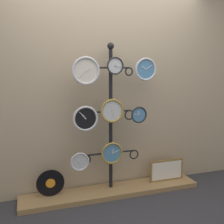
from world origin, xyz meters
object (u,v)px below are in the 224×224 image
at_px(clock_middle_left, 85,119).
at_px(clock_top_center, 115,66).
at_px(clock_bottom_left, 80,162).
at_px(clock_bottom_center, 112,153).
at_px(clock_top_left, 86,71).
at_px(vinyl_record, 50,183).
at_px(display_stand, 111,139).
at_px(picture_frame, 167,170).
at_px(clock_middle_right, 139,115).
at_px(clock_top_right, 146,69).
at_px(clock_middle_center, 112,111).

bearing_deg(clock_middle_left, clock_top_center, 0.01).
xyz_separation_m(clock_top_center, clock_middle_left, (-0.35, -0.00, -0.58)).
relative_size(clock_bottom_left, clock_bottom_center, 0.82).
bearing_deg(clock_top_left, vinyl_record, 167.66).
distance_m(clock_top_center, vinyl_record, 1.53).
xyz_separation_m(display_stand, clock_bottom_left, (-0.40, -0.09, -0.21)).
distance_m(clock_bottom_center, vinyl_record, 0.79).
xyz_separation_m(clock_bottom_left, picture_frame, (1.16, 0.04, -0.26)).
distance_m(clock_middle_right, picture_frame, 0.88).
height_order(clock_top_left, clock_top_center, same).
bearing_deg(clock_middle_left, clock_bottom_center, 0.85).
relative_size(clock_top_right, clock_bottom_left, 1.23).
bearing_deg(clock_bottom_left, clock_top_center, -1.71).
xyz_separation_m(clock_middle_left, clock_bottom_left, (-0.07, 0.01, -0.50)).
height_order(clock_bottom_center, vinyl_record, clock_bottom_center).
relative_size(clock_bottom_left, picture_frame, 0.47).
relative_size(display_stand, clock_top_right, 6.71).
relative_size(clock_top_left, clock_middle_left, 1.07).
xyz_separation_m(clock_top_left, clock_middle_left, (-0.01, 0.01, -0.53)).
relative_size(clock_top_right, picture_frame, 0.57).
height_order(display_stand, picture_frame, display_stand).
bearing_deg(clock_bottom_left, clock_top_left, -14.60).
height_order(clock_middle_right, picture_frame, clock_middle_right).
bearing_deg(clock_middle_left, clock_top_left, -38.98).
bearing_deg(clock_bottom_left, clock_top_right, -0.49).
distance_m(clock_middle_left, clock_middle_center, 0.32).
xyz_separation_m(clock_middle_center, vinyl_record, (-0.72, 0.09, -0.82)).
height_order(clock_top_left, vinyl_record, clock_top_left).
xyz_separation_m(clock_top_left, clock_bottom_center, (0.30, 0.01, -0.97)).
bearing_deg(display_stand, picture_frame, -3.86).
xyz_separation_m(clock_bottom_left, clock_bottom_center, (0.39, -0.01, 0.07)).
distance_m(clock_middle_left, vinyl_record, 0.85).
height_order(clock_top_left, clock_bottom_center, clock_top_left).
bearing_deg(clock_bottom_center, clock_top_right, 0.16).
relative_size(clock_top_right, clock_bottom_center, 1.01).
bearing_deg(display_stand, clock_top_left, -161.16).
bearing_deg(clock_bottom_center, clock_middle_left, -179.15).
relative_size(display_stand, clock_middle_right, 8.96).
relative_size(clock_top_center, clock_top_right, 0.74).
height_order(clock_middle_left, clock_middle_center, clock_middle_center).
distance_m(clock_top_left, clock_top_center, 0.34).
xyz_separation_m(clock_middle_center, clock_bottom_left, (-0.39, 0.02, -0.57)).
relative_size(clock_top_left, vinyl_record, 0.98).
xyz_separation_m(clock_middle_left, clock_middle_right, (0.66, 0.01, 0.01)).
bearing_deg(clock_middle_right, clock_bottom_center, -178.57).
xyz_separation_m(clock_middle_center, clock_bottom_center, (0.00, 0.01, -0.51)).
bearing_deg(clock_bottom_left, clock_bottom_center, -1.18).
bearing_deg(display_stand, clock_bottom_left, -167.75).
distance_m(clock_bottom_left, clock_bottom_center, 0.39).
xyz_separation_m(clock_bottom_left, vinyl_record, (-0.33, 0.07, -0.24)).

